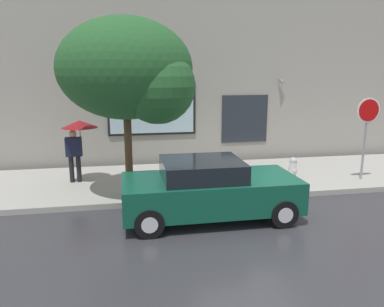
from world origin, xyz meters
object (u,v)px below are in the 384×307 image
(stop_sign, at_px, (367,122))
(pedestrian_with_umbrella, at_px, (78,132))
(parked_car, at_px, (209,189))
(street_tree, at_px, (132,72))
(fire_hydrant, at_px, (293,170))

(stop_sign, bearing_deg, pedestrian_with_umbrella, 171.20)
(pedestrian_with_umbrella, bearing_deg, stop_sign, -8.80)
(pedestrian_with_umbrella, bearing_deg, parked_car, -43.72)
(stop_sign, bearing_deg, parked_car, -161.18)
(parked_car, xyz_separation_m, stop_sign, (5.33, 1.82, 1.24))
(parked_car, bearing_deg, stop_sign, 18.82)
(parked_car, distance_m, street_tree, 3.56)
(fire_hydrant, relative_size, street_tree, 0.16)
(pedestrian_with_umbrella, bearing_deg, fire_hydrant, -10.04)
(fire_hydrant, distance_m, street_tree, 5.61)
(parked_car, bearing_deg, pedestrian_with_umbrella, 136.28)
(street_tree, height_order, stop_sign, street_tree)
(parked_car, relative_size, stop_sign, 1.61)
(parked_car, height_order, stop_sign, stop_sign)
(parked_car, bearing_deg, fire_hydrant, 33.04)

